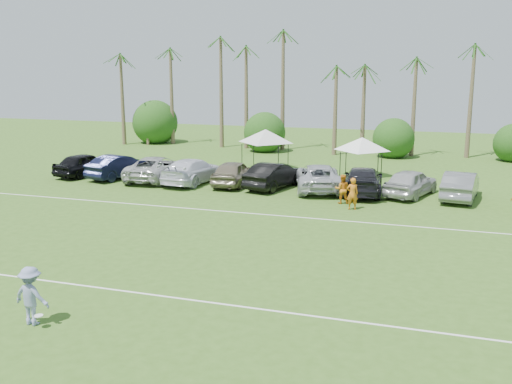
% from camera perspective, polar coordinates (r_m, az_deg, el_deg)
% --- Properties ---
extents(ground, '(120.00, 120.00, 0.00)m').
position_cam_1_polar(ground, '(19.43, -14.65, -11.89)').
color(ground, '#375D1C').
rests_on(ground, ground).
extents(field_lines, '(80.00, 12.10, 0.01)m').
position_cam_1_polar(field_lines, '(26.05, -5.22, -5.23)').
color(field_lines, white).
rests_on(field_lines, ground).
extents(palm_tree_0, '(2.40, 2.40, 8.90)m').
position_cam_1_polar(palm_tree_0, '(61.67, -13.52, 11.63)').
color(palm_tree_0, brown).
rests_on(palm_tree_0, ground).
extents(palm_tree_1, '(2.40, 2.40, 9.90)m').
position_cam_1_polar(palm_tree_1, '(59.25, -9.32, 12.64)').
color(palm_tree_1, brown).
rests_on(palm_tree_1, ground).
extents(palm_tree_2, '(2.40, 2.40, 10.90)m').
position_cam_1_polar(palm_tree_2, '(57.17, -4.75, 13.64)').
color(palm_tree_2, brown).
rests_on(palm_tree_2, ground).
extents(palm_tree_3, '(2.40, 2.40, 11.90)m').
position_cam_1_polar(palm_tree_3, '(55.80, -0.84, 14.58)').
color(palm_tree_3, brown).
rests_on(palm_tree_3, ground).
extents(palm_tree_4, '(2.40, 2.40, 8.90)m').
position_cam_1_polar(palm_tree_4, '(54.61, 3.23, 11.90)').
color(palm_tree_4, brown).
rests_on(palm_tree_4, ground).
extents(palm_tree_5, '(2.40, 2.40, 9.90)m').
position_cam_1_polar(palm_tree_5, '(53.74, 7.48, 12.75)').
color(palm_tree_5, brown).
rests_on(palm_tree_5, ground).
extents(palm_tree_6, '(2.40, 2.40, 10.90)m').
position_cam_1_polar(palm_tree_6, '(53.17, 11.87, 13.53)').
color(palm_tree_6, brown).
rests_on(palm_tree_6, ground).
extents(palm_tree_7, '(2.40, 2.40, 11.90)m').
position_cam_1_polar(palm_tree_7, '(52.91, 16.35, 14.23)').
color(palm_tree_7, brown).
rests_on(palm_tree_7, ground).
extents(palm_tree_8, '(2.40, 2.40, 8.90)m').
position_cam_1_polar(palm_tree_8, '(52.93, 21.69, 11.06)').
color(palm_tree_8, brown).
rests_on(palm_tree_8, ground).
extents(bush_tree_0, '(4.00, 4.00, 4.00)m').
position_cam_1_polar(bush_tree_0, '(61.35, -10.36, 6.45)').
color(bush_tree_0, brown).
rests_on(bush_tree_0, ground).
extents(bush_tree_1, '(4.00, 4.00, 4.00)m').
position_cam_1_polar(bush_tree_1, '(56.43, 1.44, 6.15)').
color(bush_tree_1, brown).
rests_on(bush_tree_1, ground).
extents(bush_tree_2, '(4.00, 4.00, 4.00)m').
position_cam_1_polar(bush_tree_2, '(54.30, 13.74, 5.56)').
color(bush_tree_2, brown).
rests_on(bush_tree_2, ground).
extents(sideline_player_a, '(0.77, 0.64, 1.82)m').
position_cam_1_polar(sideline_player_a, '(32.51, 9.61, -0.17)').
color(sideline_player_a, orange).
rests_on(sideline_player_a, ground).
extents(sideline_player_b, '(0.97, 0.83, 1.74)m').
position_cam_1_polar(sideline_player_b, '(33.87, 8.61, 0.30)').
color(sideline_player_b, orange).
rests_on(sideline_player_b, ground).
extents(canopy_tent_left, '(4.51, 4.51, 3.66)m').
position_cam_1_polar(canopy_tent_left, '(44.94, 0.97, 6.29)').
color(canopy_tent_left, black).
rests_on(canopy_tent_left, ground).
extents(canopy_tent_right, '(4.16, 4.16, 3.37)m').
position_cam_1_polar(canopy_tent_right, '(42.45, 10.58, 5.39)').
color(canopy_tent_right, black).
rests_on(canopy_tent_right, ground).
extents(frisbee_player, '(1.25, 0.76, 1.88)m').
position_cam_1_polar(frisbee_player, '(19.20, -21.56, -9.64)').
color(frisbee_player, '#7D87B1').
rests_on(frisbee_player, ground).
extents(parked_car_0, '(2.96, 5.31, 1.71)m').
position_cam_1_polar(parked_car_0, '(44.14, -16.73, 2.68)').
color(parked_car_0, black).
rests_on(parked_car_0, ground).
extents(parked_car_1, '(3.07, 5.47, 1.71)m').
position_cam_1_polar(parked_car_1, '(42.54, -13.50, 2.51)').
color(parked_car_1, black).
rests_on(parked_car_1, ground).
extents(parked_car_2, '(3.27, 6.33, 1.71)m').
position_cam_1_polar(parked_car_2, '(41.23, -9.92, 2.37)').
color(parked_car_2, '#AFAFAF').
rests_on(parked_car_2, ground).
extents(parked_car_3, '(3.01, 6.11, 1.71)m').
position_cam_1_polar(parked_car_3, '(39.78, -6.33, 2.12)').
color(parked_car_3, white).
rests_on(parked_car_3, ground).
extents(parked_car_4, '(2.25, 5.10, 1.71)m').
position_cam_1_polar(parked_car_4, '(38.86, -2.28, 1.94)').
color(parked_car_4, '#7A7059').
rests_on(parked_car_4, ground).
extents(parked_car_5, '(3.04, 5.47, 1.71)m').
position_cam_1_polar(parked_car_5, '(37.87, 1.83, 1.67)').
color(parked_car_5, black).
rests_on(parked_car_5, ground).
extents(parked_car_6, '(4.41, 6.69, 1.71)m').
position_cam_1_polar(parked_car_6, '(37.45, 6.25, 1.48)').
color(parked_car_6, '#B3B6BB').
rests_on(parked_car_6, ground).
extents(parked_car_7, '(2.93, 6.08, 1.71)m').
position_cam_1_polar(parked_car_7, '(36.76, 10.64, 1.14)').
color(parked_car_7, black).
rests_on(parked_car_7, ground).
extents(parked_car_8, '(3.52, 5.40, 1.71)m').
position_cam_1_polar(parked_car_8, '(36.80, 15.21, 0.93)').
color(parked_car_8, '#B6B6B6').
rests_on(parked_car_8, ground).
extents(parked_car_9, '(2.46, 5.37, 1.71)m').
position_cam_1_polar(parked_car_9, '(36.77, 19.75, 0.63)').
color(parked_car_9, slate).
rests_on(parked_car_9, ground).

